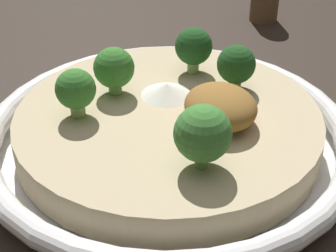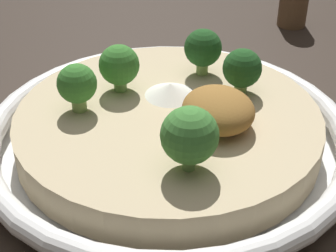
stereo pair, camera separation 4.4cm
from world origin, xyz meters
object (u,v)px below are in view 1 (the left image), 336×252
at_px(broccoli_right, 203,134).
at_px(broccoli_back, 236,65).
at_px(risotto_bowl, 168,131).
at_px(broccoli_front_left, 76,90).
at_px(broccoli_left, 114,69).
at_px(broccoli_back_left, 194,47).

bearing_deg(broccoli_right, broccoli_back, 140.85).
distance_m(risotto_bowl, broccoli_front_left, 0.09).
height_order(broccoli_left, broccoli_back, broccoli_left).
bearing_deg(broccoli_right, risotto_bowl, 176.06).
bearing_deg(broccoli_back_left, broccoli_back, 26.81).
relative_size(broccoli_right, broccoli_back_left, 1.12).
distance_m(risotto_bowl, broccoli_back, 0.08).
height_order(risotto_bowl, broccoli_front_left, broccoli_front_left).
xyz_separation_m(risotto_bowl, broccoli_right, (0.08, -0.01, 0.05)).
bearing_deg(broccoli_back, risotto_bowl, -77.95).
relative_size(risotto_bowl, broccoli_back, 7.74).
bearing_deg(broccoli_back, broccoli_right, -39.15).
relative_size(broccoli_right, broccoli_front_left, 1.18).
xyz_separation_m(broccoli_left, broccoli_front_left, (0.02, -0.04, -0.00)).
bearing_deg(broccoli_left, broccoli_back_left, 98.30).
bearing_deg(broccoli_back_left, broccoli_left, -81.70).
bearing_deg(broccoli_left, broccoli_right, 11.99).
distance_m(risotto_bowl, broccoli_back_left, 0.09).
relative_size(broccoli_front_left, broccoli_back, 1.01).
bearing_deg(broccoli_right, broccoli_left, -168.01).
height_order(risotto_bowl, broccoli_right, broccoli_right).
bearing_deg(broccoli_back_left, risotto_bowl, -39.96).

